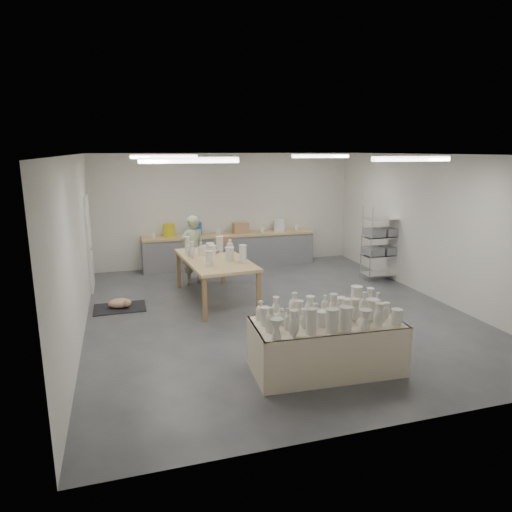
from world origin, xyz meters
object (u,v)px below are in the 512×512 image
object	(u,v)px
potter	(193,250)
red_stool	(192,269)
drying_table	(326,342)
work_table	(215,257)

from	to	relation	value
potter	red_stool	bearing A→B (deg)	-104.41
drying_table	red_stool	bearing A→B (deg)	105.13
work_table	potter	size ratio (longest dim) A/B	1.53
red_stool	drying_table	bearing A→B (deg)	-77.86
work_table	drying_table	bearing A→B (deg)	-82.03
work_table	red_stool	size ratio (longest dim) A/B	7.33
work_table	potter	world-z (taller)	potter
work_table	red_stool	world-z (taller)	work_table
drying_table	work_table	size ratio (longest dim) A/B	0.86
drying_table	red_stool	size ratio (longest dim) A/B	6.33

